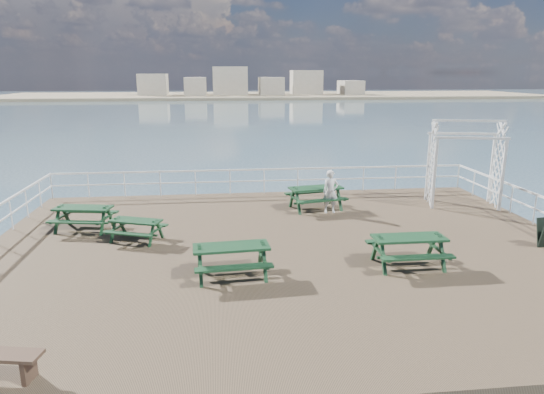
{
  "coord_description": "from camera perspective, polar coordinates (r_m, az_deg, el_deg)",
  "views": [
    {
      "loc": [
        -1.93,
        -13.56,
        5.1
      ],
      "look_at": [
        -0.21,
        1.88,
        1.1
      ],
      "focal_mm": 32.0,
      "sensor_mm": 36.0,
      "label": 1
    }
  ],
  "objects": [
    {
      "name": "sea_backdrop",
      "position": [
        148.45,
        -0.78,
        12.26
      ],
      "size": [
        300.0,
        300.0,
        9.2
      ],
      "color": "#395260",
      "rests_on": "ground"
    },
    {
      "name": "picnic_table_e",
      "position": [
        13.61,
        15.78,
        -5.42
      ],
      "size": [
        1.95,
        1.57,
        0.95
      ],
      "rotation": [
        0.0,
        0.0,
        0.0
      ],
      "color": "#12321D",
      "rests_on": "ground"
    },
    {
      "name": "picnic_table_a",
      "position": [
        17.23,
        -21.31,
        -1.8
      ],
      "size": [
        2.08,
        1.79,
        0.9
      ],
      "rotation": [
        0.0,
        0.0,
        -0.18
      ],
      "color": "#12321D",
      "rests_on": "ground"
    },
    {
      "name": "ground",
      "position": [
        14.67,
        1.64,
        -6.53
      ],
      "size": [
        18.0,
        14.0,
        0.3
      ],
      "primitive_type": "cube",
      "color": "brown",
      "rests_on": "ground"
    },
    {
      "name": "railing",
      "position": [
        16.78,
        0.21,
        -0.15
      ],
      "size": [
        17.77,
        13.76,
        1.1
      ],
      "color": "silver",
      "rests_on": "ground"
    },
    {
      "name": "person",
      "position": [
        18.14,
        6.91,
        0.63
      ],
      "size": [
        0.6,
        0.41,
        1.61
      ],
      "primitive_type": "imported",
      "rotation": [
        0.0,
        0.0,
        0.03
      ],
      "color": "silver",
      "rests_on": "ground"
    },
    {
      "name": "picnic_table_d",
      "position": [
        12.5,
        -4.79,
        -6.7
      ],
      "size": [
        2.04,
        1.69,
        0.94
      ],
      "rotation": [
        0.0,
        0.0,
        0.07
      ],
      "color": "#12321D",
      "rests_on": "ground"
    },
    {
      "name": "trellis_arbor",
      "position": [
        20.38,
        21.68,
        3.21
      ],
      "size": [
        2.96,
        2.04,
        3.36
      ],
      "rotation": [
        0.0,
        0.0,
        -0.24
      ],
      "color": "silver",
      "rests_on": "ground"
    },
    {
      "name": "picnic_table_b",
      "position": [
        15.65,
        -15.7,
        -3.26
      ],
      "size": [
        1.92,
        1.74,
        0.77
      ],
      "rotation": [
        0.0,
        0.0,
        -0.36
      ],
      "color": "#12321D",
      "rests_on": "ground"
    },
    {
      "name": "picnic_table_c",
      "position": [
        18.61,
        5.17,
        0.47
      ],
      "size": [
        2.28,
        1.97,
        0.98
      ],
      "rotation": [
        0.0,
        0.0,
        0.19
      ],
      "color": "#12321D",
      "rests_on": "ground"
    }
  ]
}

